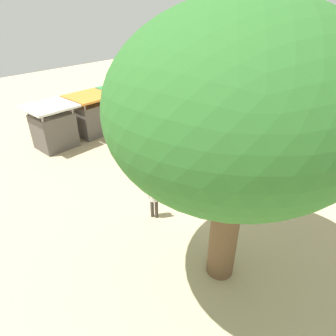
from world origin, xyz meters
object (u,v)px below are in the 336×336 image
Objects in this scene: person_handler at (154,197)px; picnic_table_near at (299,169)px; shade_tree_secondary at (232,49)px; market_stall_green at (123,107)px; wooden_bench at (206,137)px; market_stall_white at (54,129)px; market_stall_orange at (92,117)px; elephant at (174,170)px; picnic_table_far at (227,188)px; shade_tree_main at (240,107)px.

person_handler is 7.34m from picnic_table_near.
person_handler is 7.02m from shade_tree_secondary.
wooden_bench is at bearing -81.16° from market_stall_green.
market_stall_orange is (2.60, 0.00, 0.00)m from market_stall_white.
wooden_bench is at bearing -45.74° from market_stall_white.
elephant is at bearing -5.85° from person_handler.
picnic_table_near is 0.84× the size of market_stall_orange.
market_stall_green reaches higher than picnic_table_near.
elephant is 0.94× the size of market_stall_green.
shade_tree_secondary reaches higher than elephant.
market_stall_green is at bearing 158.40° from elephant.
market_stall_green is at bearing 30.93° from person_handler.
shade_tree_secondary reaches higher than wooden_bench.
market_stall_white reaches higher than picnic_table_far.
elephant is 8.24m from market_stall_orange.
shade_tree_secondary is at bearing -175.43° from picnic_table_far.
person_handler is at bearing -95.19° from market_stall_white.
market_stall_green reaches higher than picnic_table_far.
elephant is at bearing -100.37° from picnic_table_far.
shade_tree_main is 8.61m from picnic_table_near.
wooden_bench is 0.55× the size of market_stall_white.
market_stall_orange is (1.42, 8.12, 0.09)m from elephant.
wooden_bench is (7.51, 5.86, -4.93)m from shade_tree_main.
shade_tree_secondary is at bearing -63.15° from market_stall_white.
person_handler is 0.64× the size of market_stall_white.
wooden_bench is at bearing -5.47° from person_handler.
market_stall_green is at bearing 0.00° from market_stall_orange.
market_stall_orange is (3.92, 12.21, -4.27)m from shade_tree_main.
market_stall_orange is at bearing -126.45° from picnic_table_far.
shade_tree_main is at bearing -26.77° from elephant.
market_stall_white and market_stall_green have the same top height.
shade_tree_main reaches higher than picnic_table_near.
market_stall_orange is at bearing 72.18° from shade_tree_main.
shade_tree_main is 6.74m from shade_tree_secondary.
picnic_table_near is 1.02× the size of picnic_table_far.
elephant is 0.31× the size of shade_tree_main.
picnic_table_far is (-4.06, -3.94, 0.12)m from wooden_bench.
shade_tree_secondary is 2.95× the size of market_stall_white.
market_stall_orange is at bearing 174.83° from elephant.
picnic_table_near is at bearing 121.74° from picnic_table_far.
shade_tree_secondary is 3.53× the size of picnic_table_near.
picnic_table_far is at bearing 28.99° from shade_tree_main.
market_stall_green reaches higher than wooden_bench.
market_stall_orange is 1.00× the size of market_stall_green.
shade_tree_main reaches higher than elephant.
picnic_table_near is at bearing -50.40° from person_handler.
picnic_table_far is 0.82× the size of market_stall_green.
picnic_table_near is (4.63, -3.85, -0.46)m from elephant.
wooden_bench is at bearing -169.65° from picnic_table_far.
picnic_table_near is at bearing -128.89° from wooden_bench.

